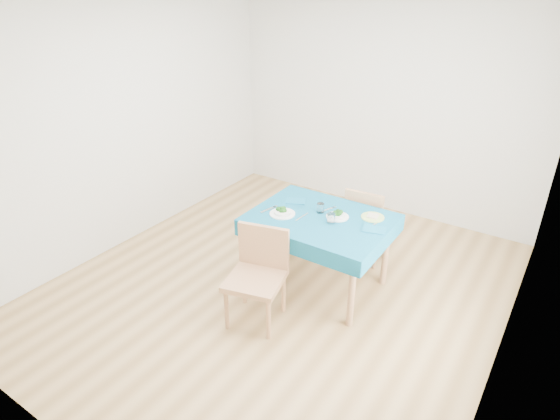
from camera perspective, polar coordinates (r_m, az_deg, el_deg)
The scene contains 16 objects.
room_shell at distance 4.09m, azimuth -0.00°, elevation 6.24°, with size 4.02×4.52×2.73m.
table at distance 4.57m, azimuth 4.79°, elevation -5.11°, with size 1.28×0.97×0.76m, color navy.
chair_near at distance 3.99m, azimuth -3.11°, elevation -6.69°, with size 0.47×0.51×1.17m, color #A3744C.
chair_far at distance 5.02m, azimuth 10.71°, elevation -0.75°, with size 0.40×0.44×1.01m, color #A3744C.
bowl_near at distance 4.40m, azimuth 0.30°, elevation -0.10°, with size 0.24×0.24×0.07m, color white, non-canonical shape.
bowl_far at distance 4.38m, azimuth 7.03°, elevation -0.51°, with size 0.21×0.21×0.06m, color white, non-canonical shape.
fork_near at distance 4.51m, azimuth -1.45°, elevation 0.07°, with size 0.03×0.19×0.00m, color silver.
knife_near at distance 4.37m, azimuth 2.70°, elevation -0.83°, with size 0.02×0.20×0.00m, color silver.
fork_far at distance 4.53m, azimuth 5.88°, elevation 0.08°, with size 0.02×0.17×0.00m, color silver.
knife_far at distance 4.28m, azimuth 10.99°, elevation -2.00°, with size 0.02×0.20×0.00m, color silver.
napkin_near at distance 4.67m, azimuth 1.94°, elevation 1.10°, with size 0.19×0.14×0.01m, color #0D5575.
napkin_far at distance 4.23m, azimuth 11.39°, elevation -2.35°, with size 0.20×0.14×0.01m, color #0D5575.
tumbler_center at distance 4.45m, azimuth 4.95°, elevation 0.26°, with size 0.07×0.07×0.09m, color white.
tumbler_side at distance 4.26m, azimuth 6.24°, elevation -1.04°, with size 0.07×0.07×0.10m, color white.
side_plate at distance 4.44m, azimuth 11.23°, elevation -0.86°, with size 0.22×0.22×0.01m, color #AFD467.
bread_slice at distance 4.43m, azimuth 11.24°, elevation -0.71°, with size 0.10×0.10×0.01m, color beige.
Camera 1 is at (2.13, -3.19, 2.78)m, focal length 30.00 mm.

